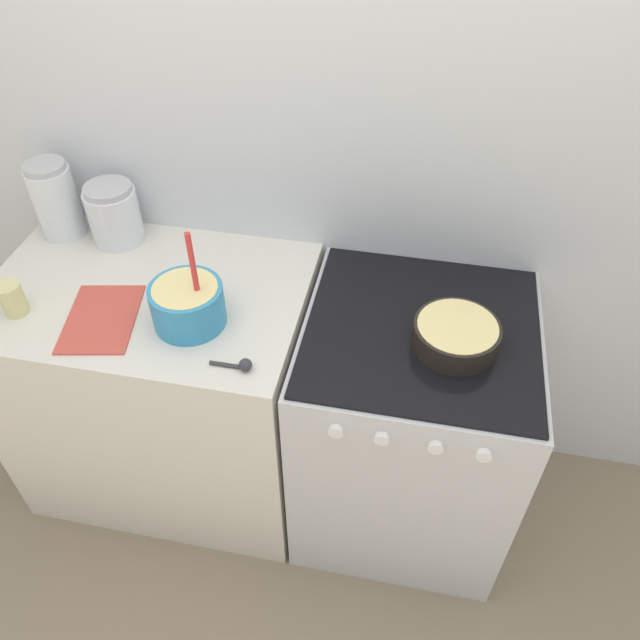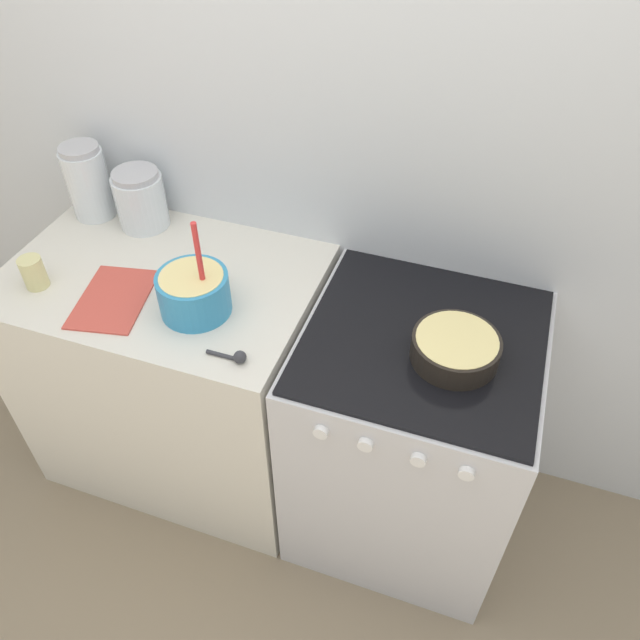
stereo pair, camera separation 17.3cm
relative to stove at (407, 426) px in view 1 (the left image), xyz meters
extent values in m
plane|color=gray|center=(-0.36, -0.34, -0.46)|extent=(12.00, 12.00, 0.00)
cube|color=silver|center=(-0.36, 0.36, 0.74)|extent=(4.97, 0.05, 2.40)
cube|color=silver|center=(-0.85, 0.00, 0.00)|extent=(0.98, 0.67, 0.91)
cube|color=silver|center=(0.00, 0.00, -0.01)|extent=(0.69, 0.67, 0.90)
cube|color=black|center=(0.00, 0.00, 0.45)|extent=(0.66, 0.65, 0.01)
cylinder|color=white|center=(-0.19, -0.35, 0.38)|extent=(0.04, 0.02, 0.04)
cylinder|color=white|center=(-0.07, -0.35, 0.38)|extent=(0.04, 0.02, 0.04)
cylinder|color=white|center=(0.07, -0.35, 0.38)|extent=(0.04, 0.02, 0.04)
cylinder|color=white|center=(0.19, -0.35, 0.38)|extent=(0.04, 0.02, 0.04)
cylinder|color=#338CBF|center=(-0.66, -0.10, 0.52)|extent=(0.21, 0.21, 0.13)
cylinder|color=#EFDB8C|center=(-0.66, -0.10, 0.55)|extent=(0.18, 0.18, 0.07)
cylinder|color=red|center=(-0.62, -0.10, 0.62)|extent=(0.02, 0.02, 0.29)
cylinder|color=black|center=(0.09, -0.05, 0.49)|extent=(0.24, 0.24, 0.07)
cylinder|color=#EFDB8C|center=(0.09, -0.05, 0.50)|extent=(0.22, 0.22, 0.06)
cylinder|color=silver|center=(-1.23, 0.23, 0.58)|extent=(0.14, 0.14, 0.24)
cylinder|color=tan|center=(-1.23, 0.23, 0.53)|extent=(0.13, 0.13, 0.14)
cylinder|color=#B2B2B7|center=(-1.23, 0.23, 0.70)|extent=(0.13, 0.13, 0.02)
cylinder|color=silver|center=(-1.03, 0.23, 0.55)|extent=(0.17, 0.17, 0.18)
cylinder|color=white|center=(-1.03, 0.23, 0.51)|extent=(0.15, 0.15, 0.11)
cylinder|color=#B2B2B7|center=(-1.03, 0.23, 0.65)|extent=(0.15, 0.15, 0.02)
cylinder|color=beige|center=(-1.17, -0.16, 0.51)|extent=(0.07, 0.07, 0.10)
cube|color=#CC4C3F|center=(-0.92, -0.14, 0.46)|extent=(0.25, 0.32, 0.01)
cylinder|color=#333338|center=(-0.51, -0.25, 0.46)|extent=(0.09, 0.01, 0.01)
sphere|color=#333338|center=(-0.45, -0.25, 0.47)|extent=(0.04, 0.04, 0.04)
camera|label=1|loc=(-0.04, -1.31, 1.69)|focal=35.00mm
camera|label=2|loc=(0.13, -1.27, 1.69)|focal=35.00mm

